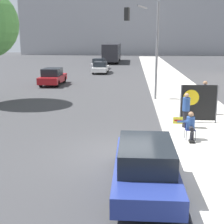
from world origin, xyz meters
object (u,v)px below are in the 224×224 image
object	(u,v)px
parked_car_curbside	(145,165)
car_on_road_distant	(99,64)
seated_protester	(190,125)
protest_banner	(198,103)
jogger_on_sidewalk	(186,110)
car_on_road_nearest	(53,77)
traffic_light_pole	(146,36)
pedestrian_behind	(204,97)
city_bus_on_road	(112,52)
car_on_road_midblock	(101,67)

from	to	relation	value
parked_car_curbside	car_on_road_distant	world-z (taller)	car_on_road_distant
seated_protester	protest_banner	bearing A→B (deg)	74.09
jogger_on_sidewalk	car_on_road_nearest	world-z (taller)	jogger_on_sidewalk
traffic_light_pole	protest_banner	bearing A→B (deg)	-68.81
jogger_on_sidewalk	traffic_light_pole	world-z (taller)	traffic_light_pole
pedestrian_behind	car_on_road_nearest	world-z (taller)	pedestrian_behind
pedestrian_behind	city_bus_on_road	distance (m)	39.25
seated_protester	jogger_on_sidewalk	world-z (taller)	jogger_on_sidewalk
pedestrian_behind	parked_car_curbside	size ratio (longest dim) A/B	0.42
pedestrian_behind	protest_banner	distance (m)	1.90
car_on_road_nearest	car_on_road_midblock	distance (m)	10.69
seated_protester	car_on_road_midblock	world-z (taller)	car_on_road_midblock
protest_banner	car_on_road_midblock	distance (m)	23.97
parked_car_curbside	pedestrian_behind	bearing A→B (deg)	68.00
car_on_road_nearest	seated_protester	bearing A→B (deg)	-58.12
seated_protester	city_bus_on_road	world-z (taller)	city_bus_on_road
city_bus_on_road	car_on_road_midblock	bearing A→B (deg)	-90.90
traffic_light_pole	car_on_road_distant	world-z (taller)	traffic_light_pole
pedestrian_behind	parked_car_curbside	xyz separation A→B (m)	(-3.51, -8.69, -0.36)
pedestrian_behind	parked_car_curbside	distance (m)	9.38
parked_car_curbside	city_bus_on_road	bearing A→B (deg)	94.89
seated_protester	car_on_road_nearest	xyz separation A→B (m)	(-9.64, 15.50, 0.02)
car_on_road_nearest	pedestrian_behind	bearing A→B (deg)	-44.42
protest_banner	parked_car_curbside	xyz separation A→B (m)	(-2.84, -6.91, -0.40)
traffic_light_pole	pedestrian_behind	bearing A→B (deg)	-54.92
jogger_on_sidewalk	car_on_road_distant	xyz separation A→B (m)	(-7.17, 29.21, -0.24)
pedestrian_behind	car_on_road_distant	world-z (taller)	pedestrian_behind
protest_banner	parked_car_curbside	bearing A→B (deg)	-112.30
traffic_light_pole	city_bus_on_road	size ratio (longest dim) A/B	0.52
city_bus_on_road	seated_protester	bearing A→B (deg)	-82.05
pedestrian_behind	car_on_road_distant	distance (m)	27.87
jogger_on_sidewalk	car_on_road_midblock	size ratio (longest dim) A/B	0.36
seated_protester	pedestrian_behind	distance (m)	4.82
seated_protester	pedestrian_behind	size ratio (longest dim) A/B	0.64
parked_car_curbside	seated_protester	bearing A→B (deg)	64.41
protest_banner	car_on_road_midblock	size ratio (longest dim) A/B	0.41
pedestrian_behind	seated_protester	bearing A→B (deg)	66.70
traffic_light_pole	city_bus_on_road	bearing A→B (deg)	97.51
seated_protester	traffic_light_pole	bearing A→B (deg)	100.86
car_on_road_nearest	car_on_road_distant	bearing A→B (deg)	80.58
protest_banner	traffic_light_pole	xyz separation A→B (m)	(-2.37, 6.10, 3.19)
jogger_on_sidewalk	car_on_road_midblock	bearing A→B (deg)	-80.14
jogger_on_sidewalk	car_on_road_nearest	size ratio (longest dim) A/B	0.38
car_on_road_nearest	car_on_road_distant	xyz separation A→B (m)	(2.58, 15.57, -0.05)
traffic_light_pole	car_on_road_midblock	size ratio (longest dim) A/B	1.40
protest_banner	car_on_road_nearest	xyz separation A→B (m)	(-10.50, 12.72, -0.36)
jogger_on_sidewalk	parked_car_curbside	size ratio (longest dim) A/B	0.37
parked_car_curbside	car_on_road_distant	xyz separation A→B (m)	(-5.08, 35.20, 0.00)
traffic_light_pole	car_on_road_distant	bearing A→B (deg)	104.04
traffic_light_pole	jogger_on_sidewalk	bearing A→B (deg)	-76.97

